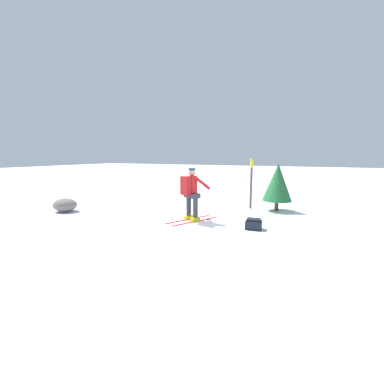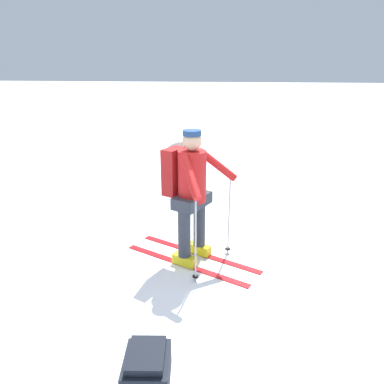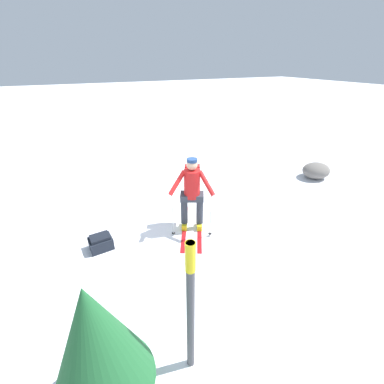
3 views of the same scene
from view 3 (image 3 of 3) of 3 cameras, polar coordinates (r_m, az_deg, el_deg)
ground_plane at (r=5.59m, az=-3.56°, el=-9.44°), size 80.00×80.00×0.00m
skier at (r=5.33m, az=0.01°, el=0.44°), size 1.16×1.74×1.63m
dropped_backpack at (r=5.45m, az=-19.61°, el=-10.53°), size 0.46×0.39×0.30m
trail_marker at (r=2.92m, az=-0.32°, el=-23.38°), size 0.10×0.10×1.88m
rock_boulder at (r=8.94m, az=25.86°, el=4.31°), size 0.88×0.74×0.48m
pine_tree at (r=2.89m, az=-20.62°, el=-28.37°), size 1.03×1.03×1.72m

